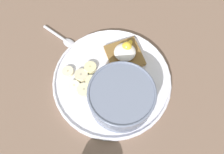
{
  "coord_description": "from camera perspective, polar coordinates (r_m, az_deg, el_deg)",
  "views": [
    {
      "loc": [
        1.65,
        23.84,
        59.6
      ],
      "look_at": [
        0.0,
        0.0,
        5.0
      ],
      "focal_mm": 40.0,
      "sensor_mm": 36.0,
      "label": 1
    }
  ],
  "objects": [
    {
      "name": "banana_slice_front",
      "position": [
        0.61,
        -8.59,
        -2.02
      ],
      "size": [
        3.48,
        3.57,
        1.49
      ],
      "color": "#EFE9C1",
      "rests_on": "plate"
    },
    {
      "name": "ground_plane",
      "position": [
        0.63,
        0.0,
        -1.45
      ],
      "size": [
        120.0,
        120.0,
        2.0
      ],
      "primitive_type": "cube",
      "color": "#755B4C",
      "rests_on": "ground"
    },
    {
      "name": "banana_slice_outer",
      "position": [
        0.6,
        -6.39,
        -2.96
      ],
      "size": [
        4.78,
        4.79,
        1.26
      ],
      "color": "beige",
      "rests_on": "plate"
    },
    {
      "name": "toast_slice",
      "position": [
        0.64,
        2.88,
        4.9
      ],
      "size": [
        10.42,
        10.42,
        1.39
      ],
      "color": "brown",
      "rests_on": "plate"
    },
    {
      "name": "spoon",
      "position": [
        0.69,
        -11.17,
        8.55
      ],
      "size": [
        9.18,
        8.22,
        0.8
      ],
      "color": "silver",
      "rests_on": "ground_plane"
    },
    {
      "name": "banana_slice_inner",
      "position": [
        0.63,
        -10.02,
        1.21
      ],
      "size": [
        3.89,
        3.87,
        1.06
      ],
      "color": "beige",
      "rests_on": "plate"
    },
    {
      "name": "banana_slice_right",
      "position": [
        0.61,
        -4.88,
        -0.9
      ],
      "size": [
        3.52,
        3.45,
        1.34
      ],
      "color": "beige",
      "rests_on": "plate"
    },
    {
      "name": "poached_egg",
      "position": [
        0.62,
        3.06,
        5.95
      ],
      "size": [
        5.46,
        6.84,
        3.27
      ],
      "color": "white",
      "rests_on": "toast_slice"
    },
    {
      "name": "plate",
      "position": [
        0.62,
        0.0,
        -0.82
      ],
      "size": [
        29.33,
        29.33,
        1.6
      ],
      "color": "white",
      "rests_on": "ground_plane"
    },
    {
      "name": "oatmeal_bowl",
      "position": [
        0.56,
        2.17,
        -4.63
      ],
      "size": [
        15.14,
        15.14,
        6.69
      ],
      "color": "slate",
      "rests_on": "plate"
    },
    {
      "name": "banana_slice_left",
      "position": [
        0.62,
        -4.97,
        2.14
      ],
      "size": [
        3.85,
        3.9,
        1.46
      ],
      "color": "beige",
      "rests_on": "plate"
    },
    {
      "name": "banana_slice_back",
      "position": [
        0.62,
        -7.07,
        0.39
      ],
      "size": [
        4.45,
        4.51,
        1.59
      ],
      "color": "beige",
      "rests_on": "plate"
    }
  ]
}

